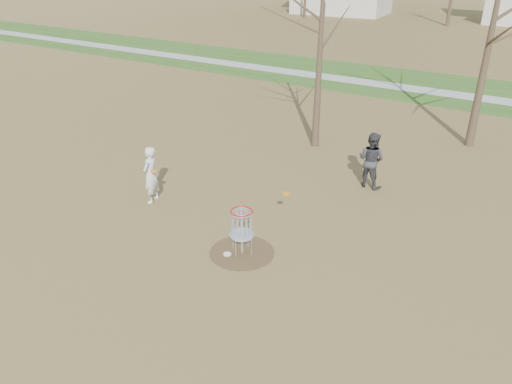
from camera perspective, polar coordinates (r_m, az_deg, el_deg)
ground at (r=13.79m, az=-1.60°, el=-6.93°), size 160.00×160.00×0.00m
green_band at (r=32.12m, az=20.20°, el=11.08°), size 160.00×8.00×0.01m
footpath at (r=31.17m, az=19.75°, el=10.74°), size 160.00×1.50×0.01m
dirt_circle at (r=13.79m, az=-1.60°, el=-6.91°), size 1.80×1.80×0.01m
player_standing at (r=16.40m, az=-11.96°, el=1.92°), size 0.60×0.78×1.90m
player_throwing at (r=17.56m, az=13.01°, el=3.59°), size 1.05×0.88×1.97m
disc_grounded at (r=13.71m, az=-3.30°, el=-7.09°), size 0.22×0.22×0.02m
discs_in_play at (r=15.04m, az=-4.11°, el=1.10°), size 4.47×1.18×0.08m
disc_golf_basket at (r=13.32m, az=-1.65°, el=-3.64°), size 0.64×0.64×1.35m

